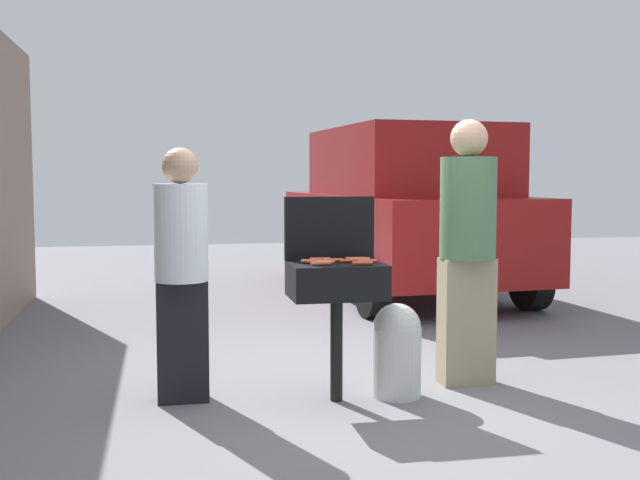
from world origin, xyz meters
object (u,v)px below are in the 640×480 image
at_px(hot_dog_1, 325,262).
at_px(hot_dog_8, 356,260).
at_px(propane_tank, 397,348).
at_px(parked_minivan, 403,211).
at_px(hot_dog_0, 311,261).
at_px(hot_dog_9, 362,263).
at_px(bbq_grill, 337,285).
at_px(hot_dog_2, 321,263).
at_px(person_right, 467,242).
at_px(hot_dog_5, 367,261).
at_px(person_left, 181,265).
at_px(hot_dog_11, 333,260).
at_px(hot_dog_6, 350,261).
at_px(hot_dog_3, 320,259).
at_px(hot_dog_7, 316,262).
at_px(hot_dog_10, 355,259).
at_px(hot_dog_4, 360,259).

distance_m(hot_dog_1, hot_dog_8, 0.24).
xyz_separation_m(propane_tank, parked_minivan, (1.40, 4.32, 0.70)).
bearing_deg(hot_dog_0, hot_dog_9, -33.25).
xyz_separation_m(bbq_grill, hot_dog_2, (-0.12, -0.10, 0.15)).
xyz_separation_m(hot_dog_1, person_right, (1.06, 0.26, 0.09)).
xyz_separation_m(hot_dog_5, person_right, (0.79, 0.26, 0.09)).
relative_size(bbq_grill, person_left, 0.55).
relative_size(hot_dog_1, parked_minivan, 0.03).
bearing_deg(hot_dog_11, hot_dog_6, -26.23).
bearing_deg(hot_dog_3, parked_minivan, 65.74).
height_order(bbq_grill, person_left, person_left).
bearing_deg(hot_dog_7, person_right, 11.18).
xyz_separation_m(hot_dog_10, parked_minivan, (1.66, 4.22, 0.12)).
distance_m(hot_dog_2, hot_dog_11, 0.20).
relative_size(hot_dog_5, hot_dog_9, 1.00).
height_order(hot_dog_0, parked_minivan, parked_minivan).
xyz_separation_m(hot_dog_7, person_left, (-0.84, 0.17, -0.02)).
bearing_deg(hot_dog_11, hot_dog_5, -25.65).
height_order(hot_dog_0, hot_dog_1, same).
xyz_separation_m(hot_dog_4, person_left, (-1.14, 0.10, -0.02)).
xyz_separation_m(hot_dog_8, person_right, (0.84, 0.17, 0.09)).
bearing_deg(hot_dog_0, hot_dog_11, 6.71).
relative_size(hot_dog_5, person_left, 0.08).
height_order(hot_dog_2, hot_dog_8, same).
relative_size(propane_tank, person_left, 0.38).
height_order(hot_dog_2, hot_dog_5, same).
relative_size(hot_dog_0, hot_dog_9, 1.00).
xyz_separation_m(propane_tank, person_left, (-1.38, 0.17, 0.56)).
bearing_deg(hot_dog_10, hot_dog_4, -52.95).
height_order(hot_dog_0, hot_dog_8, same).
bearing_deg(hot_dog_7, hot_dog_8, 9.26).
distance_m(hot_dog_3, parked_minivan, 4.61).
height_order(hot_dog_1, hot_dog_11, same).
distance_m(hot_dog_1, hot_dog_7, 0.06).
bearing_deg(hot_dog_0, hot_dog_7, -53.20).
relative_size(hot_dog_5, hot_dog_8, 1.00).
relative_size(bbq_grill, hot_dog_7, 6.85).
relative_size(hot_dog_8, person_right, 0.07).
xyz_separation_m(hot_dog_3, hot_dog_10, (0.23, -0.02, 0.00)).
bearing_deg(parked_minivan, hot_dog_2, 62.43).
bearing_deg(hot_dog_2, person_left, 161.33).
relative_size(hot_dog_1, hot_dog_4, 1.00).
bearing_deg(person_left, hot_dog_8, -19.63).
bearing_deg(hot_dog_1, hot_dog_4, 23.56).
height_order(hot_dog_1, hot_dog_6, same).
bearing_deg(hot_dog_4, hot_dog_3, 168.89).
xyz_separation_m(hot_dog_4, person_right, (0.80, 0.14, 0.09)).
relative_size(hot_dog_1, person_left, 0.08).
height_order(hot_dog_1, hot_dog_7, same).
bearing_deg(hot_dog_10, propane_tank, -22.45).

